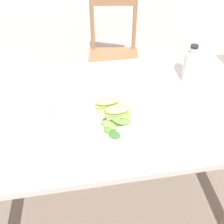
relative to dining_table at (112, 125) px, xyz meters
The scene contains 10 objects.
ground_plane 0.62m from the dining_table, ahead, with size 8.95×8.95×0.00m, color #7A6B5B.
dining_table is the anchor object (origin of this frame).
chair_wooden_far 1.02m from the dining_table, 79.80° to the left, with size 0.46×0.46×0.87m.
plate_lunch 0.17m from the dining_table, 97.01° to the right, with size 0.30×0.30×0.01m, color beige.
sandwich_half_front 0.19m from the dining_table, 87.23° to the right, with size 0.11×0.07×0.06m.
sandwich_half_back 0.17m from the dining_table, 127.29° to the right, with size 0.11×0.07×0.06m.
salad_mixed_greens 0.22m from the dining_table, 98.66° to the right, with size 0.13×0.15×0.03m.
napkin_folded 0.32m from the dining_table, 161.61° to the right, with size 0.10×0.26×0.00m, color white.
fork_on_napkin 0.32m from the dining_table, 164.75° to the right, with size 0.04×0.19×0.00m.
bottle_cold_brew 0.48m from the dining_table, 18.76° to the left, with size 0.07×0.07×0.19m.
Camera 1 is at (-0.27, -0.92, 1.49)m, focal length 42.53 mm.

